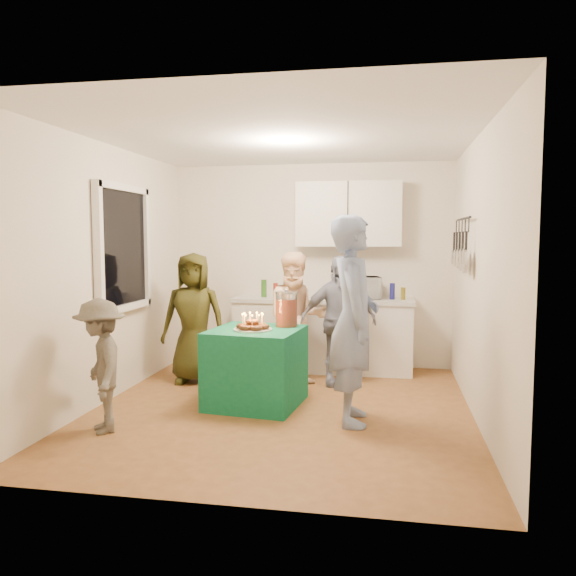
% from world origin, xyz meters
% --- Properties ---
extents(floor, '(4.00, 4.00, 0.00)m').
position_xyz_m(floor, '(0.00, 0.00, 0.00)').
color(floor, brown).
rests_on(floor, ground).
extents(ceiling, '(4.00, 4.00, 0.00)m').
position_xyz_m(ceiling, '(0.00, 0.00, 2.60)').
color(ceiling, white).
rests_on(ceiling, floor).
extents(back_wall, '(3.60, 3.60, 0.00)m').
position_xyz_m(back_wall, '(0.00, 2.00, 1.30)').
color(back_wall, silver).
rests_on(back_wall, floor).
extents(left_wall, '(4.00, 4.00, 0.00)m').
position_xyz_m(left_wall, '(-1.80, 0.00, 1.30)').
color(left_wall, silver).
rests_on(left_wall, floor).
extents(right_wall, '(4.00, 4.00, 0.00)m').
position_xyz_m(right_wall, '(1.80, 0.00, 1.30)').
color(right_wall, silver).
rests_on(right_wall, floor).
extents(window_night, '(0.04, 1.00, 1.20)m').
position_xyz_m(window_night, '(-1.77, 0.30, 1.55)').
color(window_night, black).
rests_on(window_night, left_wall).
extents(counter, '(2.20, 0.58, 0.86)m').
position_xyz_m(counter, '(0.20, 1.70, 0.43)').
color(counter, white).
rests_on(counter, floor).
extents(countertop, '(2.24, 0.62, 0.05)m').
position_xyz_m(countertop, '(0.20, 1.70, 0.89)').
color(countertop, beige).
rests_on(countertop, counter).
extents(upper_cabinet, '(1.30, 0.30, 0.80)m').
position_xyz_m(upper_cabinet, '(0.50, 1.85, 1.95)').
color(upper_cabinet, white).
rests_on(upper_cabinet, back_wall).
extents(pot_rack, '(0.12, 1.00, 0.60)m').
position_xyz_m(pot_rack, '(1.72, 0.70, 1.60)').
color(pot_rack, black).
rests_on(pot_rack, right_wall).
extents(microwave, '(0.55, 0.44, 0.27)m').
position_xyz_m(microwave, '(0.65, 1.70, 1.05)').
color(microwave, white).
rests_on(microwave, countertop).
extents(party_table, '(0.94, 0.94, 0.76)m').
position_xyz_m(party_table, '(-0.28, 0.10, 0.38)').
color(party_table, '#0F6840').
rests_on(party_table, floor).
extents(donut_cake, '(0.38, 0.38, 0.18)m').
position_xyz_m(donut_cake, '(-0.29, 0.03, 0.85)').
color(donut_cake, '#381C0C').
rests_on(donut_cake, party_table).
extents(punch_jar, '(0.22, 0.22, 0.34)m').
position_xyz_m(punch_jar, '(-0.01, 0.32, 0.93)').
color(punch_jar, red).
rests_on(punch_jar, party_table).
extents(man_birthday, '(0.52, 0.72, 1.86)m').
position_xyz_m(man_birthday, '(0.70, -0.26, 0.93)').
color(man_birthday, '#8396BF').
rests_on(man_birthday, floor).
extents(woman_back_left, '(0.77, 0.54, 1.49)m').
position_xyz_m(woman_back_left, '(-1.19, 0.84, 0.74)').
color(woman_back_left, '#4D4C16').
rests_on(woman_back_left, floor).
extents(woman_back_center, '(0.87, 0.77, 1.50)m').
position_xyz_m(woman_back_center, '(-0.01, 0.95, 0.75)').
color(woman_back_center, '#F8AD81').
rests_on(woman_back_center, floor).
extents(woman_back_right, '(0.91, 0.53, 1.46)m').
position_xyz_m(woman_back_right, '(0.45, 1.03, 0.73)').
color(woman_back_right, '#0F1433').
rests_on(woman_back_right, floor).
extents(child_near_left, '(0.77, 0.85, 1.15)m').
position_xyz_m(child_near_left, '(-1.40, -0.89, 0.57)').
color(child_near_left, '#4D473D').
rests_on(child_near_left, floor).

